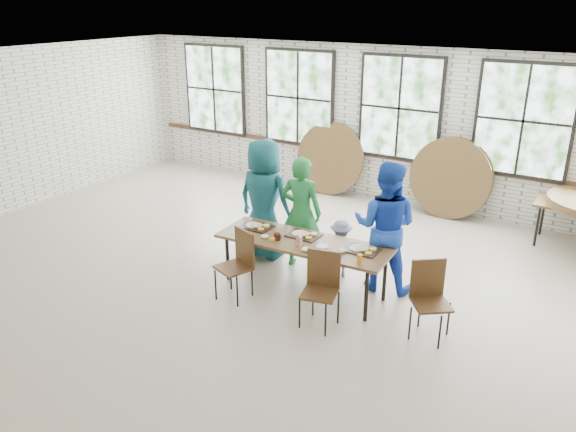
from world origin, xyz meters
name	(u,v)px	position (x,y,z in m)	size (l,w,h in m)	color
room	(400,111)	(0.00, 4.44, 1.83)	(12.00, 12.00, 12.00)	#C0AD98
dining_table	(303,244)	(0.25, 0.39, 0.69)	(2.44, 0.92, 0.74)	brown
chair_near_left	(239,259)	(-0.40, -0.21, 0.56)	(0.53, 0.53, 0.95)	#4C3119
chair_near_right	(322,282)	(0.86, -0.22, 0.56)	(0.50, 0.49, 0.95)	#4C3119
chair_spare	(429,292)	(2.07, 0.23, 0.56)	(0.58, 0.58, 0.95)	#4C3119
adult_teal	(264,199)	(-0.82, 1.04, 0.94)	(0.92, 0.60, 1.88)	#18555B
adult_green	(301,213)	(-0.16, 1.04, 0.86)	(0.62, 0.41, 1.71)	#1F7637
toddler	(341,248)	(0.50, 1.04, 0.43)	(0.56, 0.32, 0.87)	#161745
adult_blue	(385,226)	(1.16, 1.04, 0.92)	(0.89, 0.70, 1.84)	blue
tabletop_clutter	(309,241)	(0.35, 0.37, 0.77)	(2.06, 0.64, 0.11)	black
round_tops_leaning	(407,171)	(0.30, 4.26, 0.74)	(4.02, 0.42, 1.49)	brown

